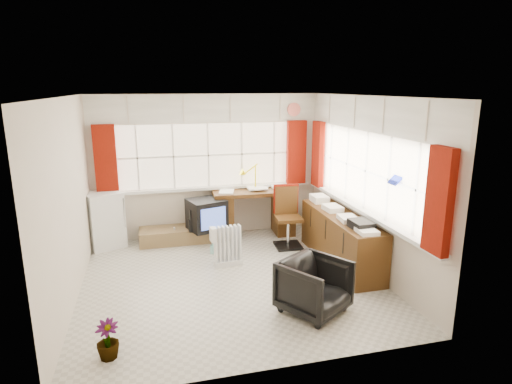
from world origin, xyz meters
TOP-DOWN VIEW (x-y plane):
  - ground at (0.00, 0.00)m, footprint 4.00×4.00m
  - room_walls at (0.00, 0.00)m, footprint 4.00×4.00m
  - window_back at (0.00, 1.94)m, footprint 3.70×0.12m
  - window_right at (1.94, 0.00)m, footprint 0.12×3.70m
  - curtains at (0.92, 0.93)m, footprint 3.83×3.83m
  - overhead_cabinets at (0.98, 0.98)m, footprint 3.98×3.98m
  - desk at (0.76, 1.80)m, footprint 1.48×0.78m
  - desk_lamp at (0.81, 1.81)m, footprint 0.16×0.13m
  - task_chair at (1.18, 1.12)m, footprint 0.46×0.48m
  - office_chair at (0.79, -1.09)m, footprint 0.97×0.98m
  - radiator at (0.05, 0.51)m, footprint 0.42×0.20m
  - credenza at (1.73, 0.20)m, footprint 0.50×2.00m
  - file_tray at (1.71, -0.43)m, footprint 0.28×0.35m
  - tv_bench at (-0.55, 1.72)m, footprint 1.40×0.50m
  - crt_tv at (-0.12, 1.53)m, footprint 0.70×0.67m
  - hifi_stack at (-0.17, 1.58)m, footprint 0.54×0.35m
  - mini_fridge at (-1.80, 1.80)m, footprint 0.73×0.73m
  - spray_bottle_a at (-0.66, 1.63)m, footprint 0.14×0.14m
  - spray_bottle_b at (-0.10, 1.04)m, footprint 0.10×0.10m
  - flower_vase at (-1.52, -1.43)m, footprint 0.26×0.26m

SIDE VIEW (x-z plane):
  - ground at x=0.00m, z-range 0.00..0.00m
  - spray_bottle_b at x=-0.10m, z-range 0.00..0.19m
  - tv_bench at x=-0.55m, z-range 0.00..0.25m
  - spray_bottle_a at x=-0.66m, z-range 0.00..0.30m
  - flower_vase at x=-1.52m, z-range 0.00..0.40m
  - radiator at x=0.05m, z-range -0.06..0.56m
  - office_chair at x=0.79m, z-range 0.00..0.65m
  - credenza at x=1.73m, z-range -0.03..0.82m
  - hifi_stack at x=-0.17m, z-range 0.24..0.63m
  - desk at x=0.76m, z-range 0.03..0.90m
  - mini_fridge at x=-1.80m, z-range 0.00..0.94m
  - crt_tv at x=-0.12m, z-range 0.25..0.77m
  - task_chair at x=1.18m, z-range 0.03..1.06m
  - file_tray at x=1.71m, z-range 0.75..0.86m
  - window_back at x=0.00m, z-range -0.85..2.75m
  - window_right at x=1.94m, z-range -0.85..2.75m
  - desk_lamp at x=0.81m, z-range 0.92..1.38m
  - curtains at x=0.92m, z-range 0.88..2.03m
  - room_walls at x=0.00m, z-range -0.50..3.50m
  - overhead_cabinets at x=0.98m, z-range 2.01..2.49m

